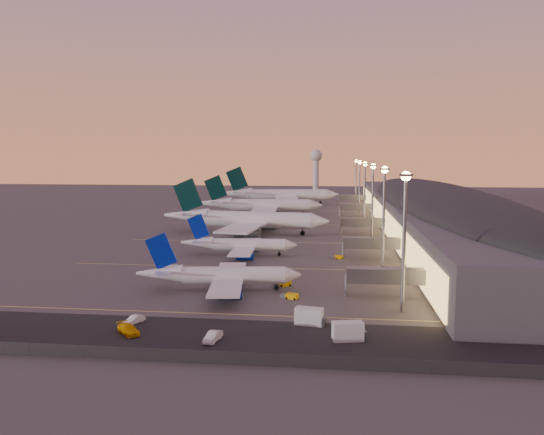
{
  "coord_description": "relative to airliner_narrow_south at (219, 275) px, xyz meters",
  "views": [
    {
      "loc": [
        23.16,
        -136.89,
        28.87
      ],
      "look_at": [
        2.0,
        45.0,
        7.0
      ],
      "focal_mm": 35.0,
      "sensor_mm": 36.0,
      "label": 1
    }
  ],
  "objects": [
    {
      "name": "airliner_narrow_south",
      "position": [
        0.0,
        0.0,
        0.0
      ],
      "size": [
        35.17,
        31.64,
        12.56
      ],
      "rotation": [
        0.0,
        0.0,
        0.13
      ],
      "color": "silver",
      "rests_on": "ground"
    },
    {
      "name": "service_van_b",
      "position": [
        -8.74,
        -28.81,
        -2.47
      ],
      "size": [
        5.3,
        5.36,
        1.55
      ],
      "primitive_type": "imported",
      "rotation": [
        0.0,
        0.0,
        0.77
      ],
      "color": "#F0AB00",
      "rests_on": "ground"
    },
    {
      "name": "catering_truck_b",
      "position": [
        20.36,
        -20.8,
        -1.87
      ],
      "size": [
        5.51,
        2.97,
        2.93
      ],
      "rotation": [
        0.0,
        0.0,
        -0.2
      ],
      "color": "silver",
      "rests_on": "ground"
    },
    {
      "name": "radar_tower",
      "position": [
        10.75,
        288.53,
        18.63
      ],
      "size": [
        9.0,
        9.0,
        32.5
      ],
      "color": "silver",
      "rests_on": "ground"
    },
    {
      "name": "terminal_building",
      "position": [
        62.58,
        101.0,
        5.54
      ],
      "size": [
        56.35,
        255.0,
        17.46
      ],
      "color": "#49484D",
      "rests_on": "ground"
    },
    {
      "name": "service_van_a",
      "position": [
        -9.76,
        -23.58,
        -2.57
      ],
      "size": [
        2.96,
        4.36,
        1.36
      ],
      "primitive_type": "imported",
      "rotation": [
        0.0,
        0.0,
        -0.41
      ],
      "color": "silver",
      "rests_on": "ground"
    },
    {
      "name": "catering_truck_a",
      "position": [
        26.71,
        -27.67,
        -1.87
      ],
      "size": [
        5.54,
        3.01,
        2.95
      ],
      "rotation": [
        0.0,
        0.0,
        0.2
      ],
      "color": "silver",
      "rests_on": "ground"
    },
    {
      "name": "service_van_c",
      "position": [
        5.6,
        -30.61,
        -2.49
      ],
      "size": [
        2.39,
        4.82,
        1.52
      ],
      "primitive_type": "imported",
      "rotation": [
        0.0,
        0.0,
        -0.17
      ],
      "color": "silver",
      "rests_on": "ground"
    },
    {
      "name": "lane_markings",
      "position": [
        0.75,
        68.53,
        -3.24
      ],
      "size": [
        90.0,
        180.36,
        0.0
      ],
      "color": "#D8C659",
      "rests_on": "ground"
    },
    {
      "name": "service_lane",
      "position": [
        0.75,
        -27.47,
        -3.24
      ],
      "size": [
        260.0,
        16.0,
        0.01
      ],
      "color": "black",
      "rests_on": "ground"
    },
    {
      "name": "light_masts",
      "position": [
        36.75,
        93.53,
        14.31
      ],
      "size": [
        2.2,
        217.2,
        25.9
      ],
      "color": "slate",
      "rests_on": "ground"
    },
    {
      "name": "ground",
      "position": [
        0.75,
        28.53,
        -3.25
      ],
      "size": [
        700.0,
        700.0,
        0.0
      ],
      "primitive_type": "plane",
      "color": "#413F3C"
    },
    {
      "name": "airliner_narrow_north",
      "position": [
        -2.88,
        39.44,
        -0.14
      ],
      "size": [
        33.57,
        29.96,
        12.01
      ],
      "rotation": [
        0.0,
        0.0,
        0.04
      ],
      "color": "silver",
      "rests_on": "ground"
    },
    {
      "name": "airliner_wide_far",
      "position": [
        -7.14,
        193.08,
        2.44
      ],
      "size": [
        68.99,
        63.39,
        22.08
      ],
      "rotation": [
        0.0,
        0.0,
        0.13
      ],
      "color": "silver",
      "rests_on": "ground"
    },
    {
      "name": "baggage_tug_b",
      "position": [
        13.0,
        5.33,
        -2.69
      ],
      "size": [
        4.41,
        3.04,
        1.23
      ],
      "rotation": [
        0.0,
        0.0,
        0.38
      ],
      "color": "#F0AB00",
      "rests_on": "ground"
    },
    {
      "name": "fence",
      "position": [
        0.75,
        -39.47,
        -2.25
      ],
      "size": [
        124.0,
        0.12,
        2.0
      ],
      "color": "#2D2D30",
      "rests_on": "ground"
    },
    {
      "name": "airliner_wide_near",
      "position": [
        -8.47,
        81.74,
        1.93
      ],
      "size": [
        62.79,
        57.59,
        20.09
      ],
      "rotation": [
        0.0,
        0.0,
        -0.12
      ],
      "color": "silver",
      "rests_on": "ground"
    },
    {
      "name": "airliner_wide_mid",
      "position": [
        -10.94,
        139.41,
        1.69
      ],
      "size": [
        59.96,
        54.64,
        19.19
      ],
      "rotation": [
        0.0,
        0.0,
        0.05
      ],
      "color": "silver",
      "rests_on": "ground"
    },
    {
      "name": "baggage_tug_c",
      "position": [
        25.25,
        37.66,
        -2.8
      ],
      "size": [
        3.47,
        2.0,
        0.97
      ],
      "rotation": [
        0.0,
        0.0,
        0.22
      ],
      "color": "#F0AB00",
      "rests_on": "ground"
    },
    {
      "name": "baggage_tug_a",
      "position": [
        15.48,
        -4.67,
        -2.76
      ],
      "size": [
        3.84,
        2.53,
        1.07
      ],
      "rotation": [
        0.0,
        0.0,
        -0.34
      ],
      "color": "#F0AB00",
      "rests_on": "ground"
    }
  ]
}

